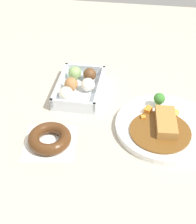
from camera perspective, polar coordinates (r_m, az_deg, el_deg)
ground_plane at (r=1.02m, az=1.89°, el=1.38°), size 1.60×1.60×0.00m
curry_plate at (r=0.94m, az=11.28°, el=-2.31°), size 0.28×0.28×0.06m
donut_box at (r=1.06m, az=-3.28°, el=4.46°), size 0.21×0.14×0.06m
chocolate_ring_donut at (r=0.89m, az=-8.26°, el=-4.53°), size 0.16×0.16×0.03m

